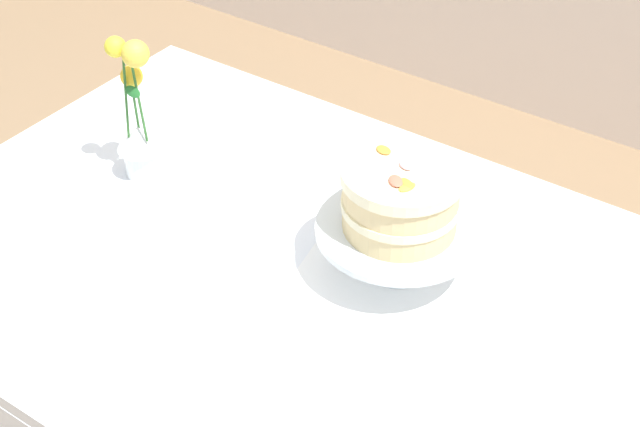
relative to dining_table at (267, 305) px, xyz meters
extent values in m
cube|color=white|center=(0.00, 0.03, 0.08)|extent=(1.40, 1.00, 0.03)
cylinder|color=brown|center=(-0.60, 0.43, -0.29)|extent=(0.06, 0.06, 0.71)
cylinder|color=brown|center=(0.60, 0.43, -0.29)|extent=(0.06, 0.06, 0.71)
cube|color=white|center=(0.19, 0.13, 0.09)|extent=(0.37, 0.37, 0.00)
cylinder|color=silver|center=(0.19, 0.13, 0.10)|extent=(0.11, 0.11, 0.01)
cylinder|color=silver|center=(0.19, 0.13, 0.14)|extent=(0.03, 0.03, 0.07)
cylinder|color=silver|center=(0.19, 0.13, 0.19)|extent=(0.29, 0.29, 0.01)
cylinder|color=beige|center=(0.19, 0.13, 0.21)|extent=(0.20, 0.20, 0.04)
cylinder|color=beige|center=(0.19, 0.13, 0.24)|extent=(0.20, 0.20, 0.02)
cylinder|color=beige|center=(0.19, 0.13, 0.27)|extent=(0.20, 0.20, 0.04)
cylinder|color=beige|center=(0.19, 0.13, 0.30)|extent=(0.21, 0.21, 0.02)
ellipsoid|color=orange|center=(0.22, 0.10, 0.32)|extent=(0.04, 0.03, 0.01)
ellipsoid|color=#E56B51|center=(0.20, 0.09, 0.32)|extent=(0.04, 0.04, 0.01)
ellipsoid|color=orange|center=(0.14, 0.16, 0.31)|extent=(0.04, 0.03, 0.01)
ellipsoid|color=yellow|center=(0.23, 0.09, 0.31)|extent=(0.03, 0.04, 0.00)
ellipsoid|color=pink|center=(0.19, 0.14, 0.32)|extent=(0.03, 0.03, 0.01)
cylinder|color=silver|center=(-0.38, 0.09, 0.12)|extent=(0.07, 0.07, 0.06)
cone|color=silver|center=(-0.38, 0.09, 0.18)|extent=(0.09, 0.09, 0.05)
cylinder|color=#2D6028|center=(-0.36, 0.09, 0.28)|extent=(0.02, 0.01, 0.19)
sphere|color=gold|center=(-0.35, 0.08, 0.38)|extent=(0.05, 0.05, 0.05)
ellipsoid|color=#236B2D|center=(-0.36, 0.08, 0.30)|extent=(0.05, 0.02, 0.02)
cylinder|color=#2D6028|center=(-0.39, 0.10, 0.24)|extent=(0.01, 0.02, 0.12)
sphere|color=yellow|center=(-0.39, 0.11, 0.30)|extent=(0.04, 0.04, 0.04)
cylinder|color=#2D6028|center=(-0.39, 0.08, 0.28)|extent=(0.01, 0.02, 0.20)
sphere|color=yellow|center=(-0.39, 0.07, 0.38)|extent=(0.04, 0.04, 0.04)
camera|label=1|loc=(0.80, -0.98, 1.21)|focal=52.90mm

